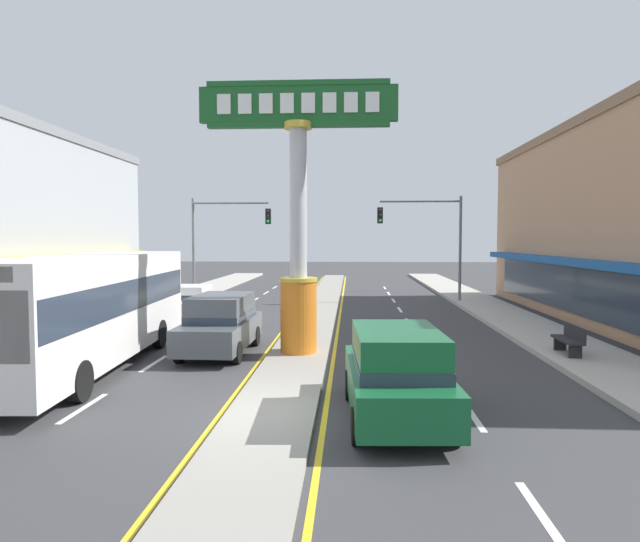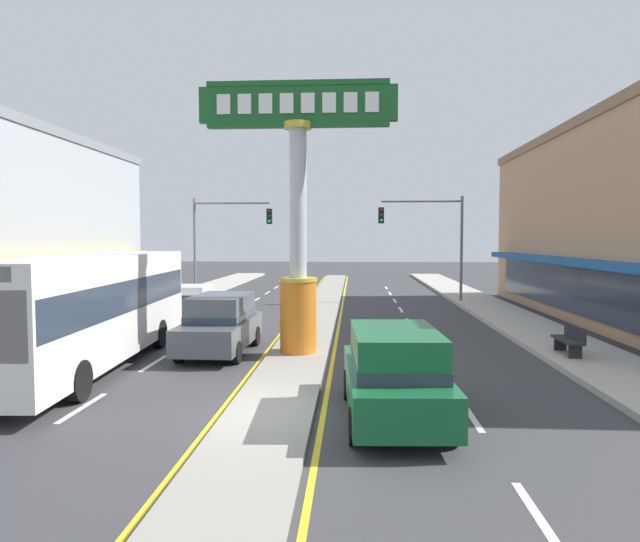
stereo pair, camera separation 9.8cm
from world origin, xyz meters
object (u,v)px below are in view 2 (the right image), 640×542
Objects in this scene: suv_mid_left_lane at (394,373)px; street_bench at (570,339)px; bus_near_right_lane at (90,303)px; sedan_far_right_lane at (191,302)px; district_sign at (298,220)px; suv_near_left_lane at (220,323)px; traffic_light_right_side at (431,230)px; traffic_light_left_side at (223,231)px.

suv_mid_left_lane reaches higher than street_bench.
bus_near_right_lane is 10.12m from sedan_far_right_lane.
district_sign reaches higher than suv_mid_left_lane.
sedan_far_right_lane is 2.71× the size of street_bench.
district_sign is 1.82× the size of suv_near_left_lane.
sedan_far_right_lane is at bearing -150.81° from traffic_light_right_side.
bus_near_right_lane is 9.52m from suv_mid_left_lane.
suv_near_left_lane is at bearing 172.18° from district_sign.
sedan_far_right_lane is 8.54m from suv_near_left_lane.
traffic_light_left_side is (-6.17, 15.91, -0.07)m from district_sign.
suv_near_left_lane is (3.30, -7.87, 0.20)m from sedan_far_right_lane.
traffic_light_left_side is 1.32× the size of suv_mid_left_lane.
bus_near_right_lane is 2.61× the size of sedan_far_right_lane.
suv_mid_left_lane is (5.17, -6.44, 0.00)m from suv_near_left_lane.
traffic_light_left_side is at bearing 132.45° from street_bench.
bus_near_right_lane is 7.08× the size of street_bench.
suv_near_left_lane is (3.59, -15.55, -3.26)m from traffic_light_left_side.
bus_near_right_lane is 2.42× the size of suv_mid_left_lane.
district_sign is 1.37× the size of traffic_light_left_side.
suv_mid_left_lane is at bearing -68.29° from traffic_light_left_side.
street_bench is (5.81, 6.07, -0.34)m from suv_mid_left_lane.
street_bench is at bearing -30.00° from sedan_far_right_lane.
suv_mid_left_lane is (-3.58, -21.06, -3.26)m from traffic_light_right_side.
sedan_far_right_lane is 16.64m from suv_mid_left_lane.
suv_mid_left_lane reaches higher than sedan_far_right_lane.
traffic_light_left_side is at bearing 175.63° from traffic_light_right_side.
traffic_light_right_side is 1.34× the size of suv_near_left_lane.
bus_near_right_lane is at bearing -172.77° from street_bench.
traffic_light_right_side is at bearing 29.19° from sedan_far_right_lane.
district_sign is 7.41m from suv_mid_left_lane.
district_sign reaches higher than sedan_far_right_lane.
traffic_light_left_side reaches higher than street_bench.
district_sign is 0.75× the size of bus_near_right_lane.
sedan_far_right_lane is 0.93× the size of suv_mid_left_lane.
sedan_far_right_lane is 0.93× the size of suv_near_left_lane.
district_sign is 4.23m from suv_near_left_lane.
suv_near_left_lane is at bearing -67.24° from sedan_far_right_lane.
district_sign is 6.63m from bus_near_right_lane.
traffic_light_right_side is 1.32× the size of suv_mid_left_lane.
suv_near_left_lane reaches higher than sedan_far_right_lane.
suv_near_left_lane reaches higher than street_bench.
district_sign reaches higher than suv_near_left_lane.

